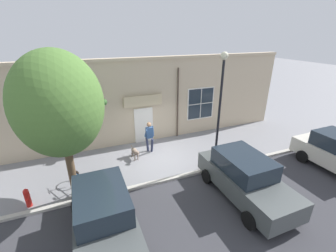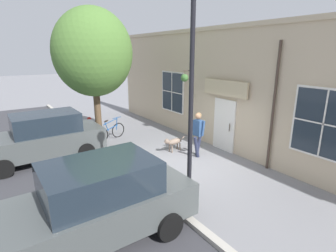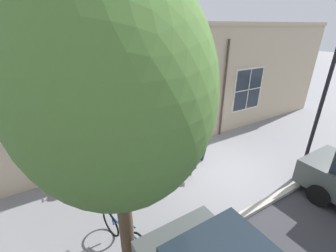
# 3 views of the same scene
# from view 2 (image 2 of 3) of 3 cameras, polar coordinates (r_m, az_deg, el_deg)

# --- Properties ---
(ground_plane) EXTENTS (90.00, 90.00, 0.00)m
(ground_plane) POSITION_cam_2_polar(r_m,az_deg,el_deg) (9.58, 3.70, -8.18)
(ground_plane) COLOR gray
(storefront_facade) EXTENTS (0.95, 18.00, 4.88)m
(storefront_facade) POSITION_cam_2_polar(r_m,az_deg,el_deg) (10.48, 14.13, 7.39)
(storefront_facade) COLOR #C6B293
(storefront_facade) RESTS_ON ground_plane
(pedestrian_walking) EXTENTS (0.57, 0.55, 1.73)m
(pedestrian_walking) POSITION_cam_2_polar(r_m,az_deg,el_deg) (9.94, 6.54, -0.91)
(pedestrian_walking) COLOR #282D47
(pedestrian_walking) RESTS_ON ground_plane
(dog_on_leash) EXTENTS (1.11, 0.34, 0.63)m
(dog_on_leash) POSITION_cam_2_polar(r_m,az_deg,el_deg) (10.56, 1.21, -3.46)
(dog_on_leash) COLOR #7F6B5B
(dog_on_leash) RESTS_ON ground_plane
(street_tree_by_curb) EXTENTS (3.29, 2.96, 5.68)m
(street_tree_by_curb) POSITION_cam_2_polar(r_m,az_deg,el_deg) (11.66, -16.18, 14.57)
(street_tree_by_curb) COLOR brown
(street_tree_by_curb) RESTS_ON ground_plane
(leaning_bicycle) EXTENTS (1.66, 0.59, 1.00)m
(leaning_bicycle) POSITION_cam_2_polar(r_m,az_deg,el_deg) (12.23, -12.50, -1.25)
(leaning_bicycle) COLOR black
(leaning_bicycle) RESTS_ON ground_plane
(parked_car_nearest_curb) EXTENTS (4.32, 1.99, 1.75)m
(parked_car_nearest_curb) POSITION_cam_2_polar(r_m,az_deg,el_deg) (10.67, -25.56, -2.17)
(parked_car_nearest_curb) COLOR #474C4C
(parked_car_nearest_curb) RESTS_ON ground_plane
(parked_car_mid_block) EXTENTS (4.32, 1.99, 1.75)m
(parked_car_mid_block) POSITION_cam_2_polar(r_m,az_deg,el_deg) (5.84, -15.66, -15.90)
(parked_car_mid_block) COLOR #474C4C
(parked_car_mid_block) RESTS_ON ground_plane
(street_lamp) EXTENTS (0.32, 0.32, 5.37)m
(street_lamp) POSITION_cam_2_polar(r_m,az_deg,el_deg) (5.97, 5.19, 11.60)
(street_lamp) COLOR black
(street_lamp) RESTS_ON ground_plane
(fire_hydrant) EXTENTS (0.34, 0.20, 0.77)m
(fire_hydrant) POSITION_cam_2_polar(r_m,az_deg,el_deg) (13.71, -16.68, 0.38)
(fire_hydrant) COLOR red
(fire_hydrant) RESTS_ON ground_plane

